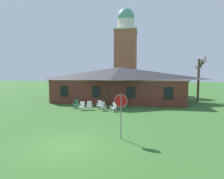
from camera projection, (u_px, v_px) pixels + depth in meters
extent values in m
plane|color=#336028|center=(67.00, 146.00, 10.19)|extent=(200.00, 200.00, 0.00)
cube|color=brown|center=(119.00, 90.00, 28.54)|extent=(18.49, 10.00, 3.20)
cube|color=#795B55|center=(119.00, 80.00, 28.41)|extent=(18.86, 10.20, 0.16)
pyramid|color=#28282D|center=(119.00, 73.00, 28.33)|extent=(19.23, 10.40, 1.88)
cube|color=black|center=(64.00, 91.00, 24.97)|extent=(1.10, 0.06, 1.50)
cube|color=black|center=(96.00, 92.00, 24.06)|extent=(1.10, 0.06, 1.50)
cube|color=black|center=(131.00, 92.00, 23.16)|extent=(1.10, 0.06, 1.50)
cube|color=black|center=(168.00, 93.00, 22.26)|extent=(1.10, 0.06, 1.50)
cube|color=#422819|center=(106.00, 97.00, 23.87)|extent=(1.10, 0.06, 2.10)
cube|color=#93563D|center=(126.00, 62.00, 42.16)|extent=(4.80, 4.80, 14.02)
cube|color=silver|center=(126.00, 31.00, 41.59)|extent=(5.18, 5.18, 0.36)
cylinder|color=silver|center=(126.00, 25.00, 41.48)|extent=(3.80, 3.80, 2.20)
sphere|color=#569E84|center=(126.00, 17.00, 41.34)|extent=(3.88, 3.88, 3.88)
cone|color=#569E84|center=(126.00, 6.00, 41.15)|extent=(0.24, 0.24, 1.00)
cylinder|color=slate|center=(121.00, 118.00, 11.21)|extent=(0.07, 0.07, 2.73)
cylinder|color=white|center=(121.00, 101.00, 11.15)|extent=(0.81, 0.06, 0.81)
cylinder|color=#B71414|center=(121.00, 101.00, 11.12)|extent=(0.76, 0.06, 0.76)
cube|color=#28704C|center=(77.00, 107.00, 21.49)|extent=(0.05, 0.05, 0.36)
cube|color=#28704C|center=(73.00, 107.00, 21.60)|extent=(0.05, 0.05, 0.36)
cube|color=#28704C|center=(78.00, 107.00, 21.92)|extent=(0.05, 0.05, 0.36)
cube|color=#28704C|center=(75.00, 106.00, 22.03)|extent=(0.05, 0.05, 0.36)
cube|color=#28704C|center=(76.00, 105.00, 21.74)|extent=(0.56, 0.54, 0.05)
cube|color=#28704C|center=(77.00, 102.00, 22.02)|extent=(0.52, 0.21, 0.54)
cube|color=#28704C|center=(78.00, 104.00, 21.64)|extent=(0.08, 0.47, 0.03)
cube|color=#28704C|center=(77.00, 105.00, 21.49)|extent=(0.04, 0.04, 0.22)
cube|color=#28704C|center=(73.00, 103.00, 21.78)|extent=(0.08, 0.47, 0.03)
cube|color=#28704C|center=(73.00, 105.00, 21.63)|extent=(0.04, 0.04, 0.22)
cube|color=white|center=(83.00, 109.00, 20.28)|extent=(0.05, 0.05, 0.36)
cube|color=white|center=(79.00, 109.00, 20.38)|extent=(0.05, 0.05, 0.36)
cube|color=white|center=(84.00, 108.00, 20.70)|extent=(0.05, 0.05, 0.36)
cube|color=white|center=(80.00, 108.00, 20.81)|extent=(0.05, 0.05, 0.36)
cube|color=white|center=(82.00, 107.00, 20.53)|extent=(0.56, 0.54, 0.05)
cube|color=white|center=(83.00, 104.00, 20.80)|extent=(0.52, 0.21, 0.54)
cube|color=white|center=(84.00, 105.00, 20.42)|extent=(0.08, 0.47, 0.03)
cube|color=white|center=(83.00, 106.00, 20.28)|extent=(0.04, 0.04, 0.22)
cube|color=white|center=(79.00, 105.00, 20.56)|extent=(0.08, 0.47, 0.03)
cube|color=white|center=(79.00, 106.00, 20.41)|extent=(0.04, 0.04, 0.22)
cube|color=white|center=(91.00, 109.00, 20.57)|extent=(0.06, 0.06, 0.36)
cube|color=white|center=(87.00, 109.00, 20.53)|extent=(0.06, 0.06, 0.36)
cube|color=white|center=(91.00, 108.00, 21.00)|extent=(0.06, 0.06, 0.36)
cube|color=white|center=(88.00, 108.00, 20.97)|extent=(0.06, 0.06, 0.36)
cube|color=white|center=(89.00, 106.00, 20.75)|extent=(0.66, 0.64, 0.05)
cube|color=white|center=(89.00, 103.00, 21.04)|extent=(0.55, 0.32, 0.54)
cube|color=white|center=(92.00, 105.00, 20.74)|extent=(0.18, 0.47, 0.03)
cube|color=white|center=(92.00, 106.00, 20.58)|extent=(0.05, 0.05, 0.22)
cube|color=white|center=(87.00, 105.00, 20.70)|extent=(0.18, 0.47, 0.03)
cube|color=white|center=(87.00, 106.00, 20.54)|extent=(0.05, 0.05, 0.22)
cube|color=white|center=(101.00, 108.00, 21.09)|extent=(0.05, 0.05, 0.36)
cube|color=white|center=(97.00, 108.00, 21.15)|extent=(0.05, 0.05, 0.36)
cube|color=white|center=(102.00, 107.00, 21.53)|extent=(0.05, 0.05, 0.36)
cube|color=white|center=(98.00, 107.00, 21.59)|extent=(0.05, 0.05, 0.36)
cube|color=white|center=(99.00, 106.00, 21.32)|extent=(0.57, 0.55, 0.05)
cube|color=white|center=(100.00, 103.00, 21.61)|extent=(0.52, 0.22, 0.54)
cube|color=white|center=(102.00, 104.00, 21.25)|extent=(0.09, 0.47, 0.03)
cube|color=white|center=(102.00, 105.00, 21.10)|extent=(0.04, 0.04, 0.22)
cube|color=white|center=(97.00, 104.00, 21.33)|extent=(0.09, 0.47, 0.03)
cube|color=white|center=(97.00, 105.00, 21.17)|extent=(0.04, 0.04, 0.22)
cube|color=silver|center=(106.00, 109.00, 20.12)|extent=(0.07, 0.07, 0.36)
cube|color=silver|center=(102.00, 110.00, 19.96)|extent=(0.07, 0.07, 0.36)
cube|color=silver|center=(105.00, 109.00, 20.53)|extent=(0.07, 0.07, 0.36)
cube|color=silver|center=(101.00, 109.00, 20.37)|extent=(0.07, 0.07, 0.36)
cube|color=silver|center=(103.00, 107.00, 20.23)|extent=(0.73, 0.73, 0.05)
cube|color=silver|center=(102.00, 104.00, 20.49)|extent=(0.54, 0.43, 0.54)
cube|color=silver|center=(106.00, 105.00, 20.30)|extent=(0.30, 0.43, 0.03)
cube|color=silver|center=(106.00, 107.00, 20.15)|extent=(0.06, 0.06, 0.22)
cube|color=silver|center=(101.00, 106.00, 20.09)|extent=(0.30, 0.43, 0.03)
cube|color=silver|center=(101.00, 107.00, 19.95)|extent=(0.06, 0.06, 0.22)
cube|color=silver|center=(114.00, 110.00, 19.46)|extent=(0.07, 0.07, 0.36)
cube|color=silver|center=(110.00, 110.00, 19.74)|extent=(0.07, 0.07, 0.36)
cube|color=silver|center=(116.00, 110.00, 19.81)|extent=(0.07, 0.07, 0.36)
cube|color=silver|center=(113.00, 109.00, 20.09)|extent=(0.07, 0.07, 0.36)
cube|color=silver|center=(113.00, 108.00, 19.76)|extent=(0.71, 0.70, 0.05)
cube|color=silver|center=(115.00, 105.00, 19.98)|extent=(0.54, 0.39, 0.54)
cube|color=silver|center=(115.00, 107.00, 19.55)|extent=(0.26, 0.45, 0.03)
cube|color=silver|center=(114.00, 108.00, 19.43)|extent=(0.05, 0.05, 0.22)
cube|color=silver|center=(111.00, 106.00, 19.90)|extent=(0.26, 0.45, 0.03)
cube|color=silver|center=(110.00, 107.00, 19.78)|extent=(0.05, 0.05, 0.22)
cylinder|color=brown|center=(198.00, 80.00, 27.69)|extent=(0.36, 0.36, 6.43)
cylinder|color=brown|center=(197.00, 67.00, 27.36)|extent=(0.67, 0.84, 0.73)
cylinder|color=brown|center=(202.00, 62.00, 27.66)|extent=(0.81, 1.32, 1.70)
cylinder|color=brown|center=(201.00, 64.00, 27.38)|extent=(0.28, 0.80, 1.32)
cylinder|color=brown|center=(203.00, 62.00, 27.58)|extent=(0.66, 1.31, 1.28)
cylinder|color=brown|center=(201.00, 65.00, 27.94)|extent=(1.29, 1.21, 1.35)
cylinder|color=#335638|center=(126.00, 103.00, 23.13)|extent=(0.52, 0.52, 0.90)
cylinder|color=black|center=(126.00, 99.00, 23.09)|extent=(0.56, 0.56, 0.08)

